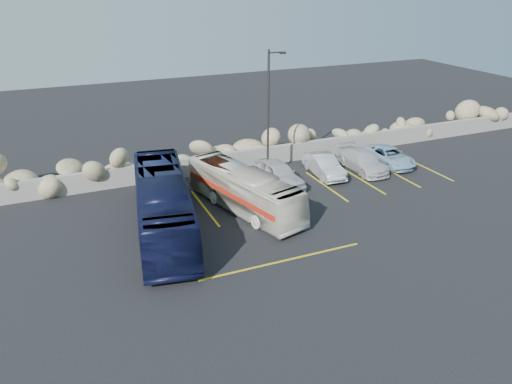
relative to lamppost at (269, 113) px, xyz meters
name	(u,v)px	position (x,y,z in m)	size (l,w,h in m)	color
ground	(304,259)	(-2.56, -9.50, -4.30)	(90.00, 90.00, 0.00)	black
seawall	(217,163)	(-2.56, 2.50, -3.70)	(60.00, 0.40, 1.20)	gray
riprap_pile	(211,147)	(-2.56, 3.70, -3.00)	(54.00, 2.80, 2.60)	#968662
parking_lines	(329,196)	(2.09, -3.93, -4.29)	(18.16, 9.36, 0.01)	gold
lamppost	(269,113)	(0.00, 0.00, 0.00)	(1.14, 0.18, 8.00)	#2E2A29
vintage_bus	(244,190)	(-3.10, -3.53, -3.12)	(1.98, 8.46, 2.36)	silver
tour_coach	(163,205)	(-7.74, -4.33, -2.83)	(2.46, 10.50, 2.93)	black
car_a	(278,174)	(0.15, -1.12, -3.56)	(1.74, 4.32, 1.47)	beige
car_b	(324,165)	(3.54, -0.83, -3.63)	(1.41, 4.03, 1.33)	silver
car_c	(362,161)	(6.35, -1.05, -3.65)	(1.81, 4.46, 1.29)	beige
car_d	(389,156)	(8.63, -0.86, -3.71)	(1.96, 4.25, 1.18)	#95B9D4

